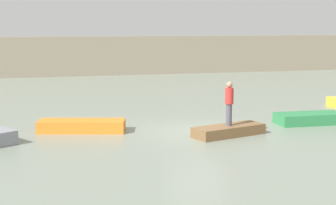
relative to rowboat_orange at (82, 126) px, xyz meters
The scene contains 6 objects.
ground_plane 4.63m from the rowboat_orange, 16.83° to the right, with size 120.00×120.00×0.00m, color gray.
embankment_wall 23.53m from the rowboat_orange, 79.14° to the left, with size 80.00×1.20×3.28m, color gray.
rowboat_orange is the anchor object (origin of this frame).
rowboat_brown 5.73m from the rowboat_orange, 22.92° to the right, with size 2.85×0.98×0.39m, color brown.
rowboat_green 9.56m from the rowboat_orange, ahead, with size 2.87×1.21×0.46m, color #2D7F47.
person_red_shirt 5.84m from the rowboat_orange, 22.92° to the right, with size 0.32×0.32×1.66m.
Camera 1 is at (-6.35, -18.31, 4.10)m, focal length 53.96 mm.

